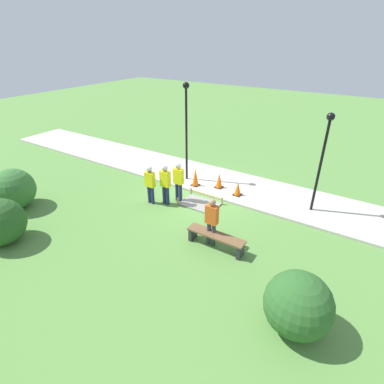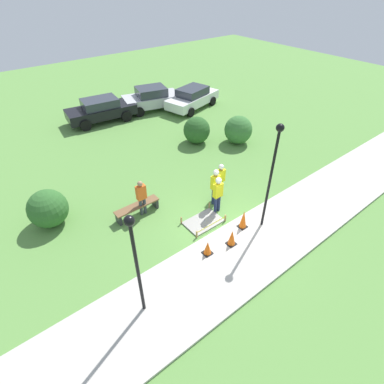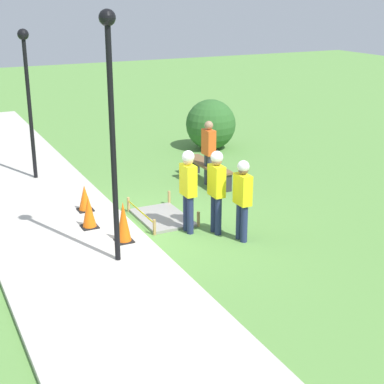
{
  "view_description": "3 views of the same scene",
  "coord_description": "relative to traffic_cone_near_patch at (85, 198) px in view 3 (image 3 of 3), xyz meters",
  "views": [
    {
      "loc": [
        -5.99,
        9.93,
        6.22
      ],
      "look_at": [
        -0.74,
        1.76,
        1.11
      ],
      "focal_mm": 28.0,
      "sensor_mm": 36.0,
      "label": 1
    },
    {
      "loc": [
        -6.5,
        -6.16,
        8.57
      ],
      "look_at": [
        -0.49,
        1.5,
        1.14
      ],
      "focal_mm": 28.0,
      "sensor_mm": 36.0,
      "label": 2
    },
    {
      "loc": [
        10.66,
        -4.0,
        4.77
      ],
      "look_at": [
        0.04,
        1.23,
        0.71
      ],
      "focal_mm": 55.0,
      "sensor_mm": 36.0,
      "label": 3
    }
  ],
  "objects": [
    {
      "name": "traffic_cone_near_patch",
      "position": [
        0.0,
        0.0,
        0.0
      ],
      "size": [
        0.34,
        0.34,
        0.59
      ],
      "color": "black",
      "rests_on": "sidewalk"
    },
    {
      "name": "lamppost_far",
      "position": [
        -2.97,
        -0.47,
        2.21
      ],
      "size": [
        0.28,
        0.28,
        3.8
      ],
      "color": "black",
      "rests_on": "sidewalk"
    },
    {
      "name": "worker_trainee",
      "position": [
        2.23,
        2.13,
        0.66
      ],
      "size": [
        0.4,
        0.25,
        1.76
      ],
      "color": "navy",
      "rests_on": "ground_plane"
    },
    {
      "name": "bystander_in_orange_shirt",
      "position": [
        -0.65,
        3.46,
        0.56
      ],
      "size": [
        0.4,
        0.22,
        1.69
      ],
      "color": "#383D47",
      "rests_on": "ground_plane"
    },
    {
      "name": "wet_concrete_patch",
      "position": [
        1.01,
        1.44,
        -0.36
      ],
      "size": [
        1.57,
        1.06,
        0.34
      ],
      "color": "gray",
      "rests_on": "ground_plane"
    },
    {
      "name": "worker_assistant",
      "position": [
        1.93,
        1.63,
        0.65
      ],
      "size": [
        0.4,
        0.25,
        1.75
      ],
      "color": "navy",
      "rests_on": "ground_plane"
    },
    {
      "name": "sidewalk",
      "position": [
        1.49,
        -0.79,
        -0.34
      ],
      "size": [
        28.0,
        2.97,
        0.1
      ],
      "color": "#BCB7AD",
      "rests_on": "ground_plane"
    },
    {
      "name": "traffic_cone_far_patch",
      "position": [
        1.01,
        -0.21,
        0.05
      ],
      "size": [
        0.34,
        0.34,
        0.69
      ],
      "color": "black",
      "rests_on": "sidewalk"
    },
    {
      "name": "ground_plane",
      "position": [
        1.49,
        0.7,
        -0.39
      ],
      "size": [
        60.0,
        60.0,
        0.0
      ],
      "primitive_type": "plane",
      "color": "#5B8E42"
    },
    {
      "name": "traffic_cone_sidewalk_edge",
      "position": [
        2.02,
        0.19,
        0.12
      ],
      "size": [
        0.34,
        0.34,
        0.82
      ],
      "color": "black",
      "rests_on": "sidewalk"
    },
    {
      "name": "worker_supervisor",
      "position": [
        2.79,
        2.41,
        0.59
      ],
      "size": [
        0.4,
        0.24,
        1.67
      ],
      "color": "navy",
      "rests_on": "ground_plane"
    },
    {
      "name": "park_bench",
      "position": [
        -0.88,
        3.56,
        -0.03
      ],
      "size": [
        1.97,
        0.44,
        0.51
      ],
      "color": "#2D2D33",
      "rests_on": "ground_plane"
    },
    {
      "name": "shrub_rounded_far",
      "position": [
        -3.93,
        5.26,
        0.4
      ],
      "size": [
        1.57,
        1.57,
        1.57
      ],
      "color": "#2D6028",
      "rests_on": "ground_plane"
    },
    {
      "name": "lamppost_near",
      "position": [
        2.75,
        -0.2,
        2.55
      ],
      "size": [
        0.28,
        0.28,
        4.4
      ],
      "color": "black",
      "rests_on": "sidewalk"
    }
  ]
}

